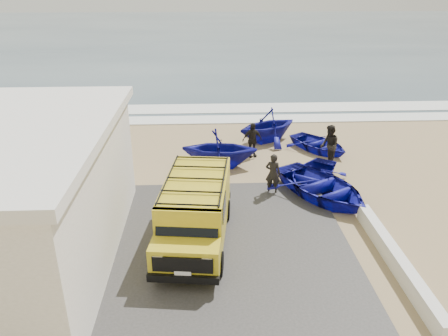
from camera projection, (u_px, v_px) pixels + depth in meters
name	position (u px, v px, depth m)	size (l,w,h in m)	color
ground	(224.00, 221.00, 15.65)	(160.00, 160.00, 0.00)	tan
slab	(164.00, 255.00, 13.72)	(12.00, 10.00, 0.05)	#413F3C
ocean	(207.00, 33.00, 66.83)	(180.00, 88.00, 0.01)	#385166
surf_line	(215.00, 120.00, 26.60)	(180.00, 1.60, 0.06)	white
surf_wash	(214.00, 108.00, 28.89)	(180.00, 2.20, 0.04)	white
parapet	(396.00, 261.00, 13.01)	(0.35, 6.00, 0.55)	silver
van	(195.00, 209.00, 14.07)	(2.56, 5.26, 2.17)	gold
boat_near_left	(321.00, 187.00, 17.17)	(3.17, 4.43, 0.92)	#131599
boat_near_right	(312.00, 174.00, 18.58)	(2.36, 3.30, 0.68)	#131599
boat_mid_left	(219.00, 148.00, 19.78)	(2.94, 3.41, 1.80)	#131599
boat_mid_right	(319.00, 144.00, 21.85)	(2.37, 3.32, 0.69)	#131599
boat_far_left	(267.00, 125.00, 22.87)	(2.95, 3.42, 1.80)	#131599
fisherman_front	(273.00, 174.00, 17.39)	(0.61, 0.40, 1.68)	black
fisherman_middle	(329.00, 146.00, 19.93)	(0.93, 0.72, 1.91)	black
fisherman_back	(252.00, 140.00, 20.93)	(0.99, 0.41, 1.70)	black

